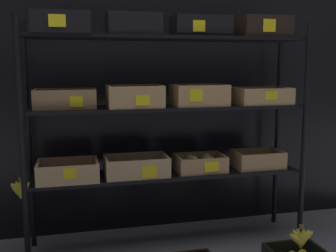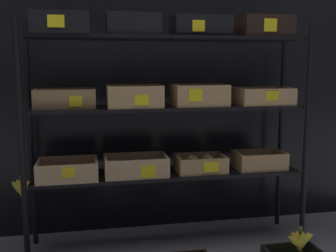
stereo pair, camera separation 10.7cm
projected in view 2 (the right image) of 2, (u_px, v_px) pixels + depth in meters
name	position (u px, v px, depth m)	size (l,w,h in m)	color
ground_plane	(168.00, 243.00, 2.61)	(10.00, 10.00, 0.00)	gray
storefront_wall	(158.00, 33.00, 2.76)	(4.07, 0.12, 2.70)	black
display_rack	(165.00, 105.00, 2.46)	(1.79, 0.37, 1.43)	black
banana_bunch_loose	(300.00, 241.00, 2.23)	(0.17, 0.05, 0.14)	brown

